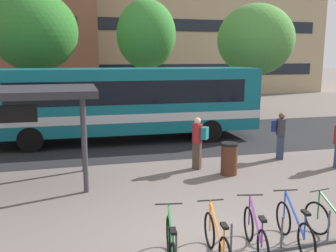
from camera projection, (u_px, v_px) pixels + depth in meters
The scene contains 15 objects.
ground at pixel (218, 250), 7.21m from camera, with size 200.00×200.00×0.00m, color #6B605B.
bus_lane_asphalt at pixel (135, 140), 16.68m from camera, with size 80.00×7.20×0.01m, color #232326.
city_bus at pixel (120, 101), 16.21m from camera, with size 12.08×2.82×3.20m.
bike_rack at pixel (256, 250), 7.01m from camera, with size 4.24×0.18×0.70m.
parked_bicycle_green_0 at pixel (171, 246), 6.57m from camera, with size 0.52×1.71×0.99m.
parked_bicycle_orange_1 at pixel (217, 241), 6.75m from camera, with size 0.52×1.72×0.99m.
parked_bicycle_purple_2 at pixel (255, 234), 7.02m from camera, with size 0.57×1.69×0.99m.
parked_bicycle_blue_3 at pixel (294, 228), 7.28m from camera, with size 0.52×1.71×0.99m.
commuter_navy_pack_0 at pixel (280, 132), 13.45m from camera, with size 0.61×0.53×1.71m.
commuter_teal_pack_2 at pixel (198, 140), 12.22m from camera, with size 0.60×0.57×1.74m.
trash_bin at pixel (229, 159), 11.74m from camera, with size 0.55×0.55×1.03m.
street_tree_0 at pixel (256, 40), 22.17m from camera, with size 4.57×4.57×6.80m.
street_tree_1 at pixel (34, 32), 20.05m from camera, with size 4.66×4.66×7.18m.
street_tree_2 at pixel (146, 35), 22.73m from camera, with size 3.63×3.63×7.15m.
building_centre_block at pixel (80, 34), 44.94m from camera, with size 17.37×11.14×12.89m.
Camera 1 is at (-2.58, -6.19, 3.70)m, focal length 39.63 mm.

